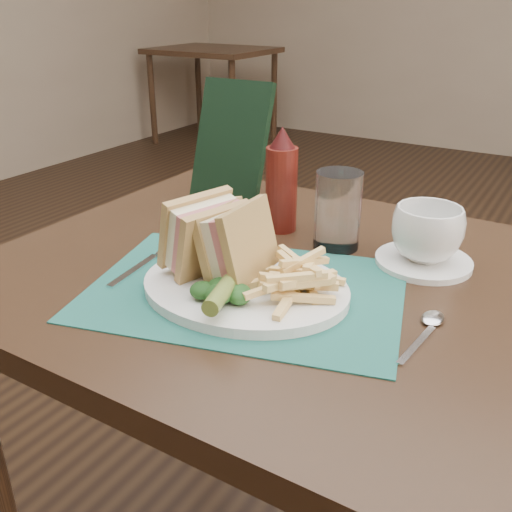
{
  "coord_description": "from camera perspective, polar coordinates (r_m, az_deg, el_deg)",
  "views": [
    {
      "loc": [
        0.38,
        -1.21,
        1.14
      ],
      "look_at": [
        -0.0,
        -0.57,
        0.8
      ],
      "focal_mm": 40.0,
      "sensor_mm": 36.0,
      "label": 1
    }
  ],
  "objects": [
    {
      "name": "fork",
      "position": [
        0.91,
        -10.89,
        -0.47
      ],
      "size": [
        0.05,
        0.17,
        0.01
      ],
      "primitive_type": null,
      "rotation": [
        0.0,
        0.0,
        0.12
      ],
      "color": "silver",
      "rests_on": "placemat"
    },
    {
      "name": "pickle_spear",
      "position": [
        0.75,
        -3.12,
        -3.22
      ],
      "size": [
        0.06,
        0.12,
        0.03
      ],
      "primitive_type": "cylinder",
      "rotation": [
        1.54,
        0.0,
        0.28
      ],
      "color": "#5D722B",
      "rests_on": "plate"
    },
    {
      "name": "coffee_cup",
      "position": [
        0.92,
        16.73,
        2.19
      ],
      "size": [
        0.15,
        0.15,
        0.09
      ],
      "primitive_type": "imported",
      "rotation": [
        0.0,
        0.0,
        0.95
      ],
      "color": "white",
      "rests_on": "saucer"
    },
    {
      "name": "plate",
      "position": [
        0.81,
        -1.1,
        -3.17
      ],
      "size": [
        0.33,
        0.28,
        0.01
      ],
      "primitive_type": null,
      "rotation": [
        0.0,
        0.0,
        0.13
      ],
      "color": "white",
      "rests_on": "placemat"
    },
    {
      "name": "check_presenter",
      "position": [
        1.14,
        -2.53,
        11.04
      ],
      "size": [
        0.15,
        0.09,
        0.24
      ],
      "primitive_type": "cube",
      "rotation": [
        -0.31,
        0.0,
        0.02
      ],
      "color": "black",
      "rests_on": "table_main"
    },
    {
      "name": "sandwich_half_a",
      "position": [
        0.84,
        -6.1,
        2.61
      ],
      "size": [
        0.11,
        0.13,
        0.12
      ],
      "primitive_type": null,
      "rotation": [
        0.0,
        0.24,
        -0.28
      ],
      "color": "tan",
      "rests_on": "plate"
    },
    {
      "name": "ketchup_bottle",
      "position": [
        1.01,
        2.57,
        7.63
      ],
      "size": [
        0.06,
        0.06,
        0.19
      ],
      "primitive_type": null,
      "rotation": [
        0.0,
        0.0,
        -0.1
      ],
      "color": "#51130D",
      "rests_on": "table_main"
    },
    {
      "name": "placemat",
      "position": [
        0.82,
        -1.05,
        -3.4
      ],
      "size": [
        0.51,
        0.42,
        0.0
      ],
      "primitive_type": "cube",
      "rotation": [
        0.0,
        0.0,
        0.27
      ],
      "color": "#1C5A50",
      "rests_on": "table_main"
    },
    {
      "name": "fries_pile",
      "position": [
        0.77,
        3.75,
        -1.91
      ],
      "size": [
        0.18,
        0.2,
        0.05
      ],
      "primitive_type": null,
      "color": "#F9D07C",
      "rests_on": "plate"
    },
    {
      "name": "drinking_glass",
      "position": [
        0.95,
        8.18,
        4.52
      ],
      "size": [
        0.08,
        0.08,
        0.13
      ],
      "primitive_type": "cylinder",
      "rotation": [
        0.0,
        0.0,
        0.06
      ],
      "color": "white",
      "rests_on": "table_main"
    },
    {
      "name": "kale_garnish",
      "position": [
        0.76,
        -3.15,
        -3.63
      ],
      "size": [
        0.11,
        0.08,
        0.03
      ],
      "primitive_type": null,
      "color": "#153A15",
      "rests_on": "plate"
    },
    {
      "name": "saucer",
      "position": [
        0.94,
        16.38,
        -0.53
      ],
      "size": [
        0.19,
        0.19,
        0.01
      ],
      "primitive_type": "cylinder",
      "rotation": [
        0.0,
        0.0,
        0.38
      ],
      "color": "white",
      "rests_on": "table_main"
    },
    {
      "name": "floor",
      "position": [
        1.7,
        10.63,
        -17.75
      ],
      "size": [
        7.0,
        7.0,
        0.0
      ],
      "primitive_type": "plane",
      "color": "black",
      "rests_on": "ground"
    },
    {
      "name": "table_main",
      "position": [
        1.11,
        2.17,
        -18.78
      ],
      "size": [
        0.9,
        0.75,
        0.75
      ],
      "primitive_type": null,
      "color": "black",
      "rests_on": "ground"
    },
    {
      "name": "table_bg_left",
      "position": [
        4.88,
        -4.23,
        15.65
      ],
      "size": [
        0.9,
        0.75,
        0.75
      ],
      "primitive_type": null,
      "color": "black",
      "rests_on": "ground"
    },
    {
      "name": "sandwich_half_b",
      "position": [
        0.81,
        -3.16,
        1.76
      ],
      "size": [
        0.08,
        0.11,
        0.11
      ],
      "primitive_type": null,
      "rotation": [
        0.0,
        -0.24,
        0.01
      ],
      "color": "tan",
      "rests_on": "plate"
    },
    {
      "name": "spoon",
      "position": [
        0.74,
        16.36,
        -7.43
      ],
      "size": [
        0.05,
        0.15,
        0.01
      ],
      "primitive_type": null,
      "rotation": [
        0.0,
        0.0,
        -0.1
      ],
      "color": "silver",
      "rests_on": "table_main"
    }
  ]
}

